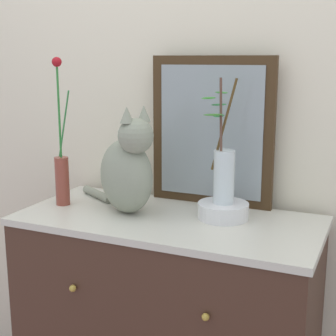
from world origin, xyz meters
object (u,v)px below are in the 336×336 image
mirror_leaning (212,132)px  bowl_porcelain (223,211)px  cat_sitting (127,170)px  vase_glass_clear (223,170)px  vase_slim_green (62,169)px  sideboard (168,335)px

mirror_leaning → bowl_porcelain: 0.32m
cat_sitting → vase_glass_clear: vase_glass_clear is taller
cat_sitting → vase_glass_clear: (0.34, 0.08, 0.01)m
mirror_leaning → cat_sitting: mirror_leaning is taller
mirror_leaning → vase_glass_clear: mirror_leaning is taller
bowl_porcelain → cat_sitting: bearing=-167.9°
bowl_porcelain → vase_glass_clear: (-0.00, 0.00, 0.15)m
vase_slim_green → bowl_porcelain: vase_slim_green is taller
cat_sitting → bowl_porcelain: cat_sitting is taller
sideboard → vase_glass_clear: (0.18, 0.07, 0.64)m
cat_sitting → vase_slim_green: size_ratio=0.79×
vase_slim_green → cat_sitting: bearing=2.4°
cat_sitting → sideboard: bearing=1.6°
sideboard → vase_glass_clear: vase_glass_clear is taller
cat_sitting → vase_slim_green: bearing=-177.6°
sideboard → vase_slim_green: (-0.44, -0.02, 0.61)m
vase_glass_clear → cat_sitting: bearing=-167.4°
sideboard → mirror_leaning: size_ratio=1.91×
vase_glass_clear → vase_slim_green: bearing=-172.0°
cat_sitting → vase_glass_clear: 0.35m
mirror_leaning → vase_slim_green: mirror_leaning is taller
cat_sitting → vase_slim_green: vase_slim_green is taller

